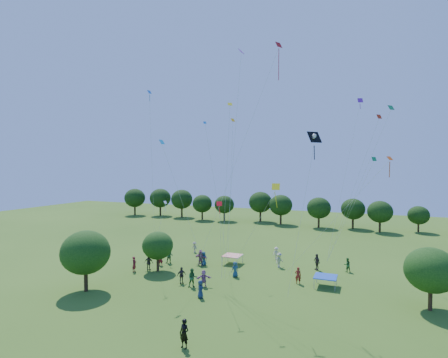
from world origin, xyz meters
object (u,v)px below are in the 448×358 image
near_tree_north (158,246)px  near_tree_east (431,270)px  pirate_kite (314,141)px  tent_red_stripe (232,256)px  near_tree_west (86,252)px  tent_blue (326,277)px  red_high_kite (262,93)px  man_in_black (184,334)px

near_tree_north → near_tree_east: (27.60, -0.77, 0.42)m
pirate_kite → near_tree_east: bearing=21.7°
tent_red_stripe → pirate_kite: bearing=-43.2°
near_tree_west → tent_blue: near_tree_west is taller
near_tree_west → tent_red_stripe: 17.71m
near_tree_west → tent_blue: (21.65, 10.11, -2.79)m
near_tree_north → red_high_kite: bearing=-2.4°
near_tree_north → tent_blue: (18.73, 1.86, -1.98)m
man_in_black → near_tree_west: bearing=167.2°
near_tree_west → tent_blue: bearing=25.0°
near_tree_east → man_in_black: 21.28m
tent_blue → man_in_black: 17.67m
tent_red_stripe → red_high_kite: size_ratio=0.09×
tent_red_stripe → tent_blue: (11.74, -4.30, 0.00)m
near_tree_east → pirate_kite: (-9.30, -3.70, 10.96)m
tent_red_stripe → red_high_kite: red_high_kite is taller
tent_red_stripe → near_tree_west: bearing=-124.5°
tent_red_stripe → tent_blue: bearing=-20.1°
tent_red_stripe → man_in_black: (4.21, -20.29, -0.06)m
tent_blue → near_tree_north: bearing=-174.3°
tent_red_stripe → tent_blue: 12.50m
tent_red_stripe → near_tree_north: bearing=-138.6°
near_tree_north → near_tree_east: 27.61m
man_in_black → tent_blue: bearing=74.6°
near_tree_west → man_in_black: (14.12, -5.87, -2.85)m
near_tree_north → near_tree_east: near_tree_east is taller
man_in_black → pirate_kite: pirate_kite is taller
tent_red_stripe → man_in_black: man_in_black is taller
red_high_kite → near_tree_north: bearing=177.6°
tent_red_stripe → pirate_kite: 20.48m
man_in_black → pirate_kite: bearing=63.5°
tent_blue → pirate_kite: pirate_kite is taller
near_tree_west → tent_blue: 24.05m
near_tree_west → pirate_kite: size_ratio=0.43×
near_tree_west → man_in_black: size_ratio=3.05×
pirate_kite → red_high_kite: bearing=145.0°
near_tree_west → pirate_kite: bearing=10.1°
red_high_kite → tent_blue: bearing=21.7°
near_tree_east → man_in_black: (-16.39, -13.35, -2.46)m
tent_blue → red_high_kite: size_ratio=0.09×
tent_red_stripe → red_high_kite: (5.70, -6.71, 18.48)m
tent_red_stripe → pirate_kite: (11.30, -10.63, 13.36)m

